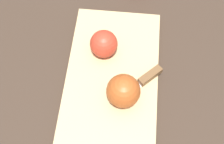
{
  "coord_description": "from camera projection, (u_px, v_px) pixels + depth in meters",
  "views": [
    {
      "loc": [
        0.37,
        0.04,
        0.73
      ],
      "look_at": [
        0.0,
        0.0,
        0.04
      ],
      "focal_mm": 50.0,
      "sensor_mm": 36.0,
      "label": 1
    }
  ],
  "objects": [
    {
      "name": "apple_half_right",
      "position": [
        123.0,
        91.0,
        0.74
      ],
      "size": [
        0.08,
        0.08,
        0.08
      ],
      "rotation": [
        0.0,
        0.0,
        3.57
      ],
      "color": "#AD4C1E",
      "rests_on": "cutting_board"
    },
    {
      "name": "knife",
      "position": [
        148.0,
        78.0,
        0.79
      ],
      "size": [
        0.11,
        0.11,
        0.02
      ],
      "rotation": [
        0.0,
        0.0,
        -0.78
      ],
      "color": "silver",
      "rests_on": "cutting_board"
    },
    {
      "name": "apple_half_left",
      "position": [
        104.0,
        44.0,
        0.81
      ],
      "size": [
        0.07,
        0.07,
        0.07
      ],
      "rotation": [
        0.0,
        0.0,
        5.09
      ],
      "color": "red",
      "rests_on": "cutting_board"
    },
    {
      "name": "ground_plane",
      "position": [
        112.0,
        80.0,
        0.82
      ],
      "size": [
        4.0,
        4.0,
        0.0
      ],
      "primitive_type": "plane",
      "color": "#38281E"
    },
    {
      "name": "cutting_board",
      "position": [
        112.0,
        78.0,
        0.81
      ],
      "size": [
        0.43,
        0.24,
        0.02
      ],
      "color": "tan",
      "rests_on": "ground_plane"
    }
  ]
}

